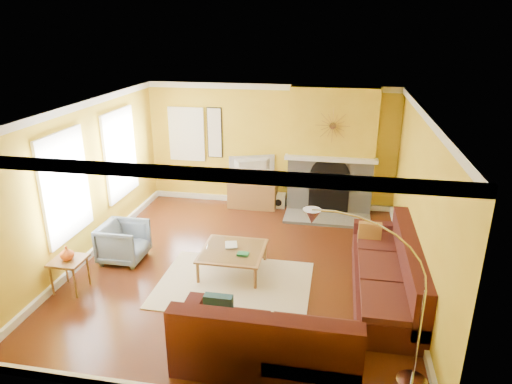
% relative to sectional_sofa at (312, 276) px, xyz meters
% --- Properties ---
extents(floor, '(5.50, 6.00, 0.02)m').
position_rel_sectional_sofa_xyz_m(floor, '(-1.22, 0.85, -0.46)').
color(floor, '#602B14').
rests_on(floor, ground).
extents(ceiling, '(5.50, 6.00, 0.02)m').
position_rel_sectional_sofa_xyz_m(ceiling, '(-1.22, 0.85, 2.26)').
color(ceiling, white).
rests_on(ceiling, ground).
extents(wall_back, '(5.50, 0.02, 2.70)m').
position_rel_sectional_sofa_xyz_m(wall_back, '(-1.22, 3.86, 0.90)').
color(wall_back, gold).
rests_on(wall_back, ground).
extents(wall_front, '(5.50, 0.02, 2.70)m').
position_rel_sectional_sofa_xyz_m(wall_front, '(-1.22, -2.16, 0.90)').
color(wall_front, gold).
rests_on(wall_front, ground).
extents(wall_left, '(0.02, 6.00, 2.70)m').
position_rel_sectional_sofa_xyz_m(wall_left, '(-3.98, 0.85, 0.90)').
color(wall_left, gold).
rests_on(wall_left, ground).
extents(wall_right, '(0.02, 6.00, 2.70)m').
position_rel_sectional_sofa_xyz_m(wall_right, '(1.54, 0.85, 0.90)').
color(wall_right, gold).
rests_on(wall_right, ground).
extents(baseboard, '(5.50, 6.00, 0.12)m').
position_rel_sectional_sofa_xyz_m(baseboard, '(-1.22, 0.85, -0.39)').
color(baseboard, white).
rests_on(baseboard, floor).
extents(crown_molding, '(5.50, 6.00, 0.12)m').
position_rel_sectional_sofa_xyz_m(crown_molding, '(-1.22, 0.85, 2.19)').
color(crown_molding, white).
rests_on(crown_molding, ceiling).
extents(window_left_near, '(0.06, 1.22, 1.72)m').
position_rel_sectional_sofa_xyz_m(window_left_near, '(-3.94, 2.15, 1.05)').
color(window_left_near, white).
rests_on(window_left_near, wall_left).
extents(window_left_far, '(0.06, 1.22, 1.72)m').
position_rel_sectional_sofa_xyz_m(window_left_far, '(-3.94, 0.25, 1.05)').
color(window_left_far, white).
rests_on(window_left_far, wall_left).
extents(window_back, '(0.82, 0.06, 1.22)m').
position_rel_sectional_sofa_xyz_m(window_back, '(-3.12, 3.81, 1.10)').
color(window_back, white).
rests_on(window_back, wall_back).
extents(wall_art, '(0.34, 0.04, 1.14)m').
position_rel_sectional_sofa_xyz_m(wall_art, '(-2.47, 3.82, 1.15)').
color(wall_art, white).
rests_on(wall_art, wall_back).
extents(fireplace, '(1.80, 0.40, 2.70)m').
position_rel_sectional_sofa_xyz_m(fireplace, '(0.13, 3.65, 0.90)').
color(fireplace, gray).
rests_on(fireplace, floor).
extents(mantel, '(1.92, 0.22, 0.08)m').
position_rel_sectional_sofa_xyz_m(mantel, '(0.13, 3.41, 0.80)').
color(mantel, white).
rests_on(mantel, fireplace).
extents(hearth, '(1.80, 0.70, 0.06)m').
position_rel_sectional_sofa_xyz_m(hearth, '(0.13, 3.10, -0.42)').
color(hearth, gray).
rests_on(hearth, floor).
extents(sunburst, '(0.70, 0.04, 0.70)m').
position_rel_sectional_sofa_xyz_m(sunburst, '(0.13, 3.42, 1.50)').
color(sunburst, olive).
rests_on(sunburst, fireplace).
extents(rug, '(2.40, 1.80, 0.02)m').
position_rel_sectional_sofa_xyz_m(rug, '(-1.23, 0.27, -0.44)').
color(rug, beige).
rests_on(rug, floor).
extents(sectional_sofa, '(3.05, 3.70, 0.90)m').
position_rel_sectional_sofa_xyz_m(sectional_sofa, '(0.00, 0.00, 0.00)').
color(sectional_sofa, '#471916').
rests_on(sectional_sofa, floor).
extents(coffee_table, '(1.03, 1.03, 0.41)m').
position_rel_sectional_sofa_xyz_m(coffee_table, '(-1.34, 0.67, -0.25)').
color(coffee_table, white).
rests_on(coffee_table, floor).
extents(media_console, '(1.07, 0.48, 0.59)m').
position_rel_sectional_sofa_xyz_m(media_console, '(-1.56, 3.56, -0.16)').
color(media_console, olive).
rests_on(media_console, floor).
extents(tv, '(1.00, 0.47, 0.58)m').
position_rel_sectional_sofa_xyz_m(tv, '(-1.56, 3.56, 0.43)').
color(tv, black).
rests_on(tv, media_console).
extents(subwoofer, '(0.29, 0.29, 0.29)m').
position_rel_sectional_sofa_xyz_m(subwoofer, '(-0.97, 3.67, -0.30)').
color(subwoofer, white).
rests_on(subwoofer, floor).
extents(armchair, '(0.75, 0.73, 0.68)m').
position_rel_sectional_sofa_xyz_m(armchair, '(-3.30, 0.72, -0.11)').
color(armchair, slate).
rests_on(armchair, floor).
extents(side_table, '(0.48, 0.48, 0.53)m').
position_rel_sectional_sofa_xyz_m(side_table, '(-3.68, -0.33, -0.19)').
color(side_table, olive).
rests_on(side_table, floor).
extents(vase, '(0.21, 0.21, 0.22)m').
position_rel_sectional_sofa_xyz_m(vase, '(-3.68, -0.33, 0.19)').
color(vase, '#D8591E').
rests_on(vase, side_table).
extents(book, '(0.26, 0.31, 0.03)m').
position_rel_sectional_sofa_xyz_m(book, '(-1.50, 0.78, -0.03)').
color(book, white).
rests_on(book, coffee_table).
extents(arc_lamp, '(1.33, 0.36, 2.08)m').
position_rel_sectional_sofa_xyz_m(arc_lamp, '(0.70, -1.44, 0.59)').
color(arc_lamp, silver).
rests_on(arc_lamp, floor).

